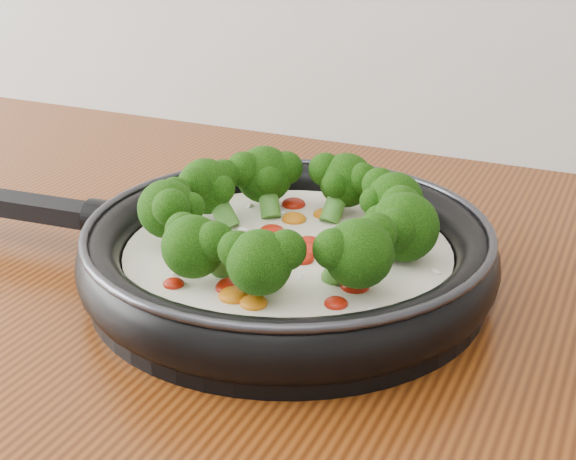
% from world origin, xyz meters
% --- Properties ---
extents(skillet, '(0.53, 0.36, 0.09)m').
position_xyz_m(skillet, '(-0.13, 1.11, 0.93)').
color(skillet, black).
rests_on(skillet, counter).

